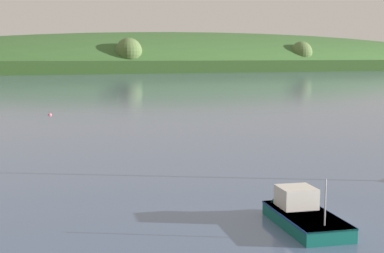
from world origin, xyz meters
The scene contains 3 objects.
far_shoreline_hill centered at (63.72, 278.74, 0.34)m, with size 468.89×155.18×37.77m.
fishing_boat_moored centered at (-0.67, 20.76, 0.27)m, with size 2.34×5.25×3.32m.
mooring_buoy_midchannel centered at (-10.59, 69.42, 0.00)m, with size 0.46×0.46×0.54m.
Camera 1 is at (-11.31, -0.90, 7.28)m, focal length 52.53 mm.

